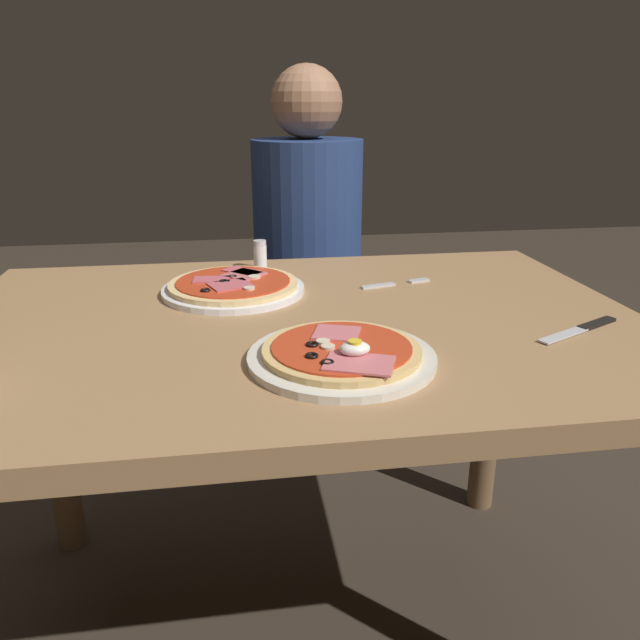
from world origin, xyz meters
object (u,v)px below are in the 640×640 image
(diner_person, at_px, (308,281))
(dining_table, at_px, (298,373))
(pizza_foreground, at_px, (342,354))
(fork, at_px, (390,284))
(pizza_across_left, at_px, (234,287))
(salt_shaker, at_px, (260,255))
(knife, at_px, (584,328))

(diner_person, bearing_deg, dining_table, 81.27)
(pizza_foreground, xyz_separation_m, diner_person, (0.08, 0.97, -0.17))
(fork, bearing_deg, pizza_foreground, -114.71)
(fork, distance_m, diner_person, 0.63)
(pizza_foreground, height_order, fork, pizza_foreground)
(pizza_across_left, relative_size, salt_shaker, 4.23)
(dining_table, distance_m, salt_shaker, 0.37)
(pizza_foreground, bearing_deg, salt_shaker, 99.33)
(dining_table, distance_m, diner_person, 0.78)
(dining_table, relative_size, pizza_foreground, 4.41)
(pizza_foreground, height_order, knife, pizza_foreground)
(dining_table, relative_size, salt_shaker, 18.35)
(pizza_across_left, relative_size, fork, 1.81)
(dining_table, xyz_separation_m, fork, (0.21, 0.17, 0.11))
(knife, bearing_deg, pizza_foreground, -170.55)
(salt_shaker, xyz_separation_m, diner_person, (0.16, 0.43, -0.19))
(dining_table, height_order, pizza_foreground, pizza_foreground)
(pizza_foreground, xyz_separation_m, salt_shaker, (-0.09, 0.54, 0.02))
(fork, bearing_deg, pizza_across_left, -179.56)
(dining_table, distance_m, fork, 0.29)
(pizza_across_left, bearing_deg, pizza_foreground, -67.62)
(pizza_across_left, height_order, diner_person, diner_person)
(fork, relative_size, diner_person, 0.13)
(salt_shaker, bearing_deg, knife, -42.33)
(dining_table, xyz_separation_m, knife, (0.47, -0.13, 0.11))
(diner_person, bearing_deg, pizza_foreground, 85.57)
(diner_person, bearing_deg, pizza_across_left, 69.30)
(fork, bearing_deg, salt_shaker, 147.10)
(fork, height_order, salt_shaker, salt_shaker)
(pizza_foreground, distance_m, fork, 0.41)
(dining_table, relative_size, pizza_across_left, 4.34)
(pizza_foreground, bearing_deg, knife, 9.45)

